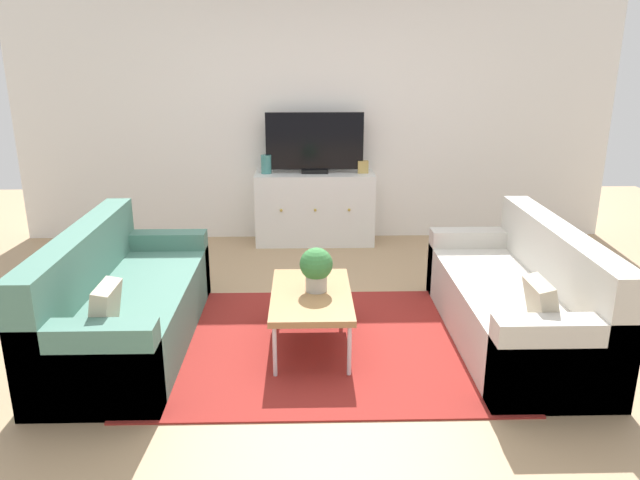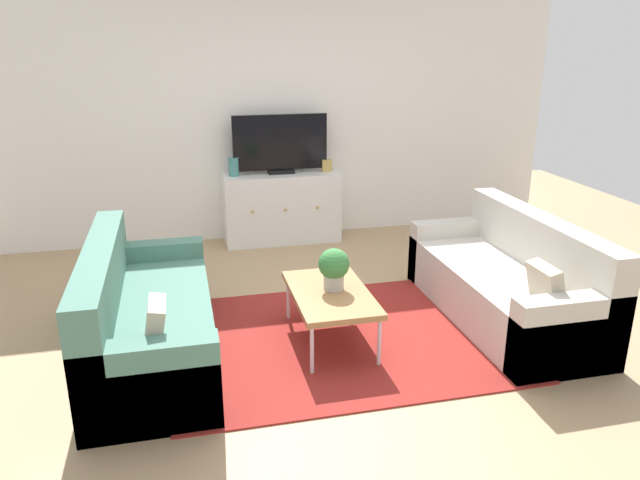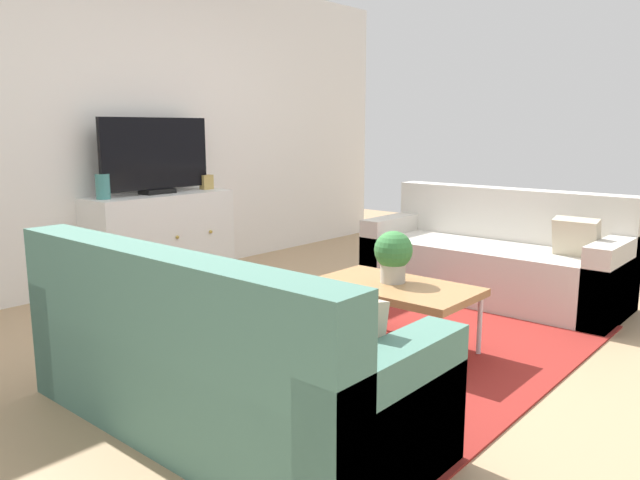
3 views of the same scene
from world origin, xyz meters
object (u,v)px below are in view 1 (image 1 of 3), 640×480
at_px(couch_right_side, 523,303).
at_px(mantel_clock, 363,167).
at_px(coffee_table, 311,297).
at_px(glass_vase, 266,164).
at_px(flat_screen_tv, 315,143).
at_px(couch_left_side, 118,307).
at_px(potted_plant, 316,267).
at_px(tv_console, 315,208).

height_order(couch_right_side, mantel_clock, mantel_clock).
height_order(coffee_table, mantel_clock, mantel_clock).
distance_m(glass_vase, mantel_clock, 1.02).
height_order(coffee_table, flat_screen_tv, flat_screen_tv).
bearing_deg(couch_right_side, flat_screen_tv, 121.11).
bearing_deg(couch_left_side, glass_vase, 68.99).
bearing_deg(glass_vase, flat_screen_tv, 2.24).
bearing_deg(flat_screen_tv, couch_right_side, -58.89).
bearing_deg(potted_plant, glass_vase, 101.38).
relative_size(coffee_table, mantel_clock, 7.31).
distance_m(coffee_table, glass_vase, 2.52).
distance_m(couch_right_side, flat_screen_tv, 2.91).
distance_m(coffee_table, flat_screen_tv, 2.55).
relative_size(coffee_table, potted_plant, 3.05).
bearing_deg(couch_right_side, mantel_clock, 111.48).
xyz_separation_m(flat_screen_tv, mantel_clock, (0.51, -0.02, -0.25)).
bearing_deg(coffee_table, mantel_clock, 76.63).
bearing_deg(flat_screen_tv, mantel_clock, -2.24).
height_order(coffee_table, potted_plant, potted_plant).
bearing_deg(tv_console, coffee_table, -91.56).
bearing_deg(couch_left_side, tv_console, 59.07).
relative_size(couch_left_side, mantel_clock, 14.95).
bearing_deg(flat_screen_tv, tv_console, -90.00).
xyz_separation_m(couch_right_side, glass_vase, (-1.96, 2.37, 0.58)).
xyz_separation_m(tv_console, flat_screen_tv, (0.00, 0.02, 0.70)).
height_order(couch_left_side, tv_console, couch_left_side).
bearing_deg(couch_left_side, flat_screen_tv, 59.28).
bearing_deg(glass_vase, potted_plant, -78.62).
xyz_separation_m(couch_left_side, potted_plant, (1.39, -0.01, 0.29)).
distance_m(flat_screen_tv, glass_vase, 0.56).
bearing_deg(glass_vase, tv_console, -0.00).
xyz_separation_m(couch_left_side, mantel_clock, (1.93, 2.37, 0.55)).
xyz_separation_m(tv_console, glass_vase, (-0.51, 0.00, 0.48)).
relative_size(couch_left_side, coffee_table, 2.05).
bearing_deg(glass_vase, coffee_table, -79.62).
height_order(couch_right_side, glass_vase, glass_vase).
height_order(potted_plant, flat_screen_tv, flat_screen_tv).
relative_size(coffee_table, tv_console, 0.75).
bearing_deg(glass_vase, mantel_clock, 0.00).
height_order(couch_left_side, flat_screen_tv, flat_screen_tv).
distance_m(coffee_table, mantel_clock, 2.54).
bearing_deg(mantel_clock, tv_console, -180.00).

